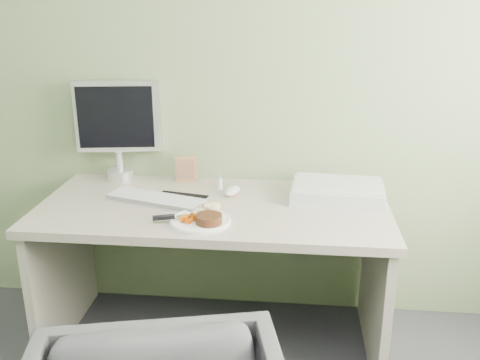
# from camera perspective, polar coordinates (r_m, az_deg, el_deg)

# --- Properties ---
(wall_back) EXTENTS (3.50, 0.00, 3.50)m
(wall_back) POSITION_cam_1_polar(r_m,az_deg,el_deg) (2.67, -1.86, 12.88)
(wall_back) COLOR gray
(wall_back) RESTS_ON floor
(desk) EXTENTS (1.60, 0.75, 0.73)m
(desk) POSITION_cam_1_polar(r_m,az_deg,el_deg) (2.53, -2.80, -6.50)
(desk) COLOR #B7A899
(desk) RESTS_ON floor
(plate) EXTENTS (0.26, 0.26, 0.01)m
(plate) POSITION_cam_1_polar(r_m,az_deg,el_deg) (2.26, -4.23, -4.41)
(plate) COLOR white
(plate) RESTS_ON desk
(steak) EXTENTS (0.13, 0.13, 0.04)m
(steak) POSITION_cam_1_polar(r_m,az_deg,el_deg) (2.22, -3.34, -4.18)
(steak) COLOR black
(steak) RESTS_ON plate
(potato_pile) EXTENTS (0.12, 0.09, 0.06)m
(potato_pile) POSITION_cam_1_polar(r_m,az_deg,el_deg) (2.30, -3.22, -3.02)
(potato_pile) COLOR tan
(potato_pile) RESTS_ON plate
(carrot_heap) EXTENTS (0.08, 0.07, 0.04)m
(carrot_heap) POSITION_cam_1_polar(r_m,az_deg,el_deg) (2.24, -5.49, -3.93)
(carrot_heap) COLOR #E75904
(carrot_heap) RESTS_ON plate
(steak_knife) EXTENTS (0.23, 0.10, 0.02)m
(steak_knife) POSITION_cam_1_polar(r_m,az_deg,el_deg) (2.27, -7.18, -3.91)
(steak_knife) COLOR silver
(steak_knife) RESTS_ON plate
(mousepad) EXTENTS (0.27, 0.25, 0.00)m
(mousepad) POSITION_cam_1_polar(r_m,az_deg,el_deg) (2.51, -6.71, -2.20)
(mousepad) COLOR black
(mousepad) RESTS_ON desk
(keyboard) EXTENTS (0.48, 0.26, 0.02)m
(keyboard) POSITION_cam_1_polar(r_m,az_deg,el_deg) (2.50, -9.00, -2.02)
(keyboard) COLOR white
(keyboard) RESTS_ON desk
(computer_mouse) EXTENTS (0.10, 0.13, 0.04)m
(computer_mouse) POSITION_cam_1_polar(r_m,az_deg,el_deg) (2.57, -0.83, -1.17)
(computer_mouse) COLOR white
(computer_mouse) RESTS_ON desk
(photo_frame) EXTENTS (0.11, 0.04, 0.14)m
(photo_frame) POSITION_cam_1_polar(r_m,az_deg,el_deg) (2.73, -5.76, 1.16)
(photo_frame) COLOR olive
(photo_frame) RESTS_ON desk
(eyedrop_bottle) EXTENTS (0.03, 0.03, 0.07)m
(eyedrop_bottle) POSITION_cam_1_polar(r_m,az_deg,el_deg) (2.64, -2.15, -0.28)
(eyedrop_bottle) COLOR white
(eyedrop_bottle) RESTS_ON desk
(scanner) EXTENTS (0.45, 0.32, 0.07)m
(scanner) POSITION_cam_1_polar(r_m,az_deg,el_deg) (2.55, 10.34, -1.26)
(scanner) COLOR silver
(scanner) RESTS_ON desk
(monitor) EXTENTS (0.43, 0.14, 0.51)m
(monitor) POSITION_cam_1_polar(r_m,az_deg,el_deg) (2.78, -12.91, 5.72)
(monitor) COLOR silver
(monitor) RESTS_ON desk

